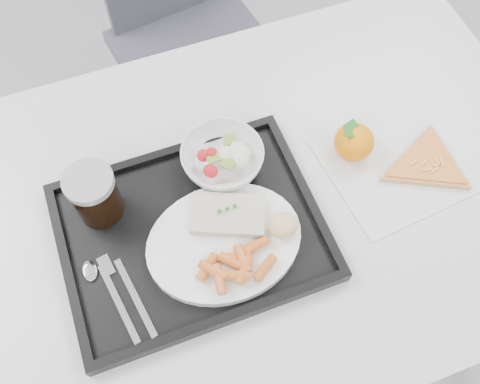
% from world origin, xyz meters
% --- Properties ---
extents(table, '(1.20, 0.80, 0.75)m').
position_xyz_m(table, '(0.00, 0.30, 0.68)').
color(table, silver).
rests_on(table, ground).
extents(chair, '(0.48, 0.48, 0.93)m').
position_xyz_m(chair, '(0.08, 1.01, 0.54)').
color(chair, '#3C3C44').
rests_on(chair, ground).
extents(tray, '(0.45, 0.35, 0.03)m').
position_xyz_m(tray, '(-0.13, 0.27, 0.76)').
color(tray, black).
rests_on(tray, table).
extents(dinner_plate, '(0.27, 0.27, 0.02)m').
position_xyz_m(dinner_plate, '(-0.09, 0.23, 0.77)').
color(dinner_plate, white).
rests_on(dinner_plate, tray).
extents(fish_fillet, '(0.15, 0.12, 0.02)m').
position_xyz_m(fish_fillet, '(-0.06, 0.27, 0.79)').
color(fish_fillet, beige).
rests_on(fish_fillet, dinner_plate).
extents(bread_roll, '(0.06, 0.06, 0.03)m').
position_xyz_m(bread_roll, '(0.02, 0.21, 0.80)').
color(bread_roll, '#EDD583').
rests_on(bread_roll, dinner_plate).
extents(salad_bowl, '(0.15, 0.15, 0.05)m').
position_xyz_m(salad_bowl, '(-0.03, 0.38, 0.79)').
color(salad_bowl, white).
rests_on(salad_bowl, tray).
extents(cola_glass, '(0.08, 0.08, 0.11)m').
position_xyz_m(cola_glass, '(-0.27, 0.37, 0.82)').
color(cola_glass, black).
rests_on(cola_glass, tray).
extents(cutlery, '(0.09, 0.17, 0.01)m').
position_xyz_m(cutlery, '(-0.29, 0.22, 0.77)').
color(cutlery, silver).
rests_on(cutlery, tray).
extents(napkin, '(0.27, 0.26, 0.00)m').
position_xyz_m(napkin, '(0.27, 0.27, 0.75)').
color(napkin, silver).
rests_on(napkin, table).
extents(tangerine, '(0.08, 0.08, 0.07)m').
position_xyz_m(tangerine, '(0.21, 0.33, 0.79)').
color(tangerine, '#D94F06').
rests_on(tangerine, napkin).
extents(pizza_slice, '(0.20, 0.20, 0.02)m').
position_xyz_m(pizza_slice, '(0.33, 0.25, 0.76)').
color(pizza_slice, tan).
rests_on(pizza_slice, napkin).
extents(carrot_pile, '(0.14, 0.08, 0.02)m').
position_xyz_m(carrot_pile, '(-0.08, 0.17, 0.80)').
color(carrot_pile, '#CA5B22').
rests_on(carrot_pile, dinner_plate).
extents(salad_contents, '(0.10, 0.08, 0.03)m').
position_xyz_m(salad_contents, '(-0.03, 0.37, 0.80)').
color(salad_contents, red).
rests_on(salad_contents, salad_bowl).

